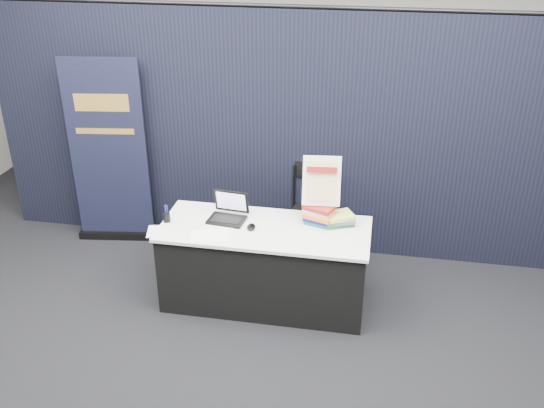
{
  "coord_description": "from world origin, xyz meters",
  "views": [
    {
      "loc": [
        0.89,
        -3.9,
        3.25
      ],
      "look_at": [
        0.06,
        0.55,
        0.98
      ],
      "focal_mm": 40.0,
      "sensor_mm": 36.0,
      "label": 1
    }
  ],
  "objects_px": {
    "display_table": "(265,265)",
    "book_stack_short": "(340,219)",
    "stacking_chair": "(312,210)",
    "info_sign": "(322,182)",
    "book_stack_tall": "(320,214)",
    "pullup_banner": "(110,164)",
    "laptop": "(228,213)"
  },
  "relations": [
    {
      "from": "info_sign",
      "to": "stacking_chair",
      "type": "height_order",
      "value": "info_sign"
    },
    {
      "from": "stacking_chair",
      "to": "book_stack_tall",
      "type": "bearing_deg",
      "value": -69.88
    },
    {
      "from": "display_table",
      "to": "stacking_chair",
      "type": "relative_size",
      "value": 1.86
    },
    {
      "from": "info_sign",
      "to": "pullup_banner",
      "type": "distance_m",
      "value": 2.33
    },
    {
      "from": "laptop",
      "to": "book_stack_tall",
      "type": "distance_m",
      "value": 0.81
    },
    {
      "from": "laptop",
      "to": "book_stack_tall",
      "type": "height_order",
      "value": "laptop"
    },
    {
      "from": "book_stack_short",
      "to": "info_sign",
      "type": "distance_m",
      "value": 0.37
    },
    {
      "from": "display_table",
      "to": "stacking_chair",
      "type": "distance_m",
      "value": 0.89
    },
    {
      "from": "info_sign",
      "to": "stacking_chair",
      "type": "distance_m",
      "value": 0.87
    },
    {
      "from": "book_stack_tall",
      "to": "stacking_chair",
      "type": "xyz_separation_m",
      "value": [
        -0.14,
        0.65,
        -0.3
      ]
    },
    {
      "from": "laptop",
      "to": "book_stack_short",
      "type": "relative_size",
      "value": 1.18
    },
    {
      "from": "display_table",
      "to": "laptop",
      "type": "height_order",
      "value": "laptop"
    },
    {
      "from": "book_stack_short",
      "to": "info_sign",
      "type": "bearing_deg",
      "value": 171.07
    },
    {
      "from": "display_table",
      "to": "book_stack_short",
      "type": "xyz_separation_m",
      "value": [
        0.62,
        0.18,
        0.42
      ]
    },
    {
      "from": "book_stack_tall",
      "to": "pullup_banner",
      "type": "xyz_separation_m",
      "value": [
        -2.22,
        0.67,
        0.03
      ]
    },
    {
      "from": "display_table",
      "to": "stacking_chair",
      "type": "bearing_deg",
      "value": 69.14
    },
    {
      "from": "laptop",
      "to": "book_stack_short",
      "type": "height_order",
      "value": "laptop"
    },
    {
      "from": "book_stack_tall",
      "to": "book_stack_short",
      "type": "distance_m",
      "value": 0.18
    },
    {
      "from": "laptop",
      "to": "info_sign",
      "type": "bearing_deg",
      "value": 13.3
    },
    {
      "from": "book_stack_tall",
      "to": "stacking_chair",
      "type": "bearing_deg",
      "value": 102.19
    },
    {
      "from": "book_stack_short",
      "to": "stacking_chair",
      "type": "bearing_deg",
      "value": 115.86
    },
    {
      "from": "book_stack_tall",
      "to": "book_stack_short",
      "type": "height_order",
      "value": "book_stack_tall"
    },
    {
      "from": "display_table",
      "to": "info_sign",
      "type": "height_order",
      "value": "info_sign"
    },
    {
      "from": "stacking_chair",
      "to": "info_sign",
      "type": "bearing_deg",
      "value": -69.29
    },
    {
      "from": "display_table",
      "to": "stacking_chair",
      "type": "height_order",
      "value": "stacking_chair"
    },
    {
      "from": "info_sign",
      "to": "stacking_chair",
      "type": "xyz_separation_m",
      "value": [
        -0.14,
        0.62,
        -0.59
      ]
    },
    {
      "from": "display_table",
      "to": "book_stack_tall",
      "type": "bearing_deg",
      "value": 21.0
    },
    {
      "from": "display_table",
      "to": "book_stack_short",
      "type": "relative_size",
      "value": 6.36
    },
    {
      "from": "book_stack_short",
      "to": "display_table",
      "type": "bearing_deg",
      "value": -164.16
    },
    {
      "from": "book_stack_short",
      "to": "laptop",
      "type": "bearing_deg",
      "value": -175.39
    },
    {
      "from": "laptop",
      "to": "stacking_chair",
      "type": "xyz_separation_m",
      "value": [
        0.66,
        0.72,
        -0.27
      ]
    },
    {
      "from": "stacking_chair",
      "to": "pullup_banner",
      "type": "bearing_deg",
      "value": -172.58
    }
  ]
}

